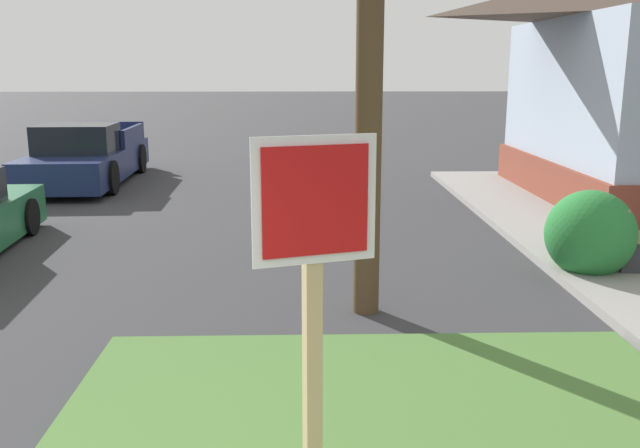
% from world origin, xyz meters
% --- Properties ---
extents(stop_sign, '(0.64, 0.37, 2.34)m').
position_xyz_m(stop_sign, '(1.60, 1.67, 1.20)').
color(stop_sign, tan).
rests_on(stop_sign, grass_corner_patch).
extents(manhole_cover, '(0.70, 0.70, 0.02)m').
position_xyz_m(manhole_cover, '(0.24, 3.20, 0.01)').
color(manhole_cover, black).
rests_on(manhole_cover, ground).
extents(pickup_truck_navy, '(2.20, 5.51, 1.48)m').
position_xyz_m(pickup_truck_navy, '(-3.65, 14.74, 0.62)').
color(pickup_truck_navy, '#19234C').
rests_on(pickup_truck_navy, ground).
extents(street_bench, '(0.50, 1.46, 0.85)m').
position_xyz_m(street_bench, '(5.87, 7.33, 0.58)').
color(street_bench, '#93704C').
rests_on(street_bench, sidewalk_strip).
extents(shrub_by_curb, '(1.17, 1.17, 1.17)m').
position_xyz_m(shrub_by_curb, '(5.37, 6.94, 0.59)').
color(shrub_by_curb, '#267433').
rests_on(shrub_by_curb, ground).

